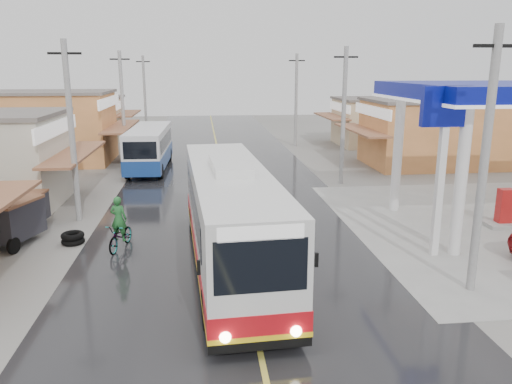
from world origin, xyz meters
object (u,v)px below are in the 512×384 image
second_bus (149,147)px  tricycle_near (13,219)px  cyclist (120,232)px  tyre_stack (73,238)px  coach_bus (230,217)px  tricycle_far (28,208)px

second_bus → tricycle_near: (-3.88, -14.57, -0.51)m
cyclist → second_bus: bearing=106.4°
second_bus → tyre_stack: (-1.63, -14.76, -1.31)m
coach_bus → tricycle_far: bearing=144.5°
second_bus → tricycle_near: bearing=-103.2°
tricycle_near → second_bus: bearing=93.6°
coach_bus → tyre_stack: coach_bus is taller
second_bus → tricycle_far: 13.09m
coach_bus → second_bus: coach_bus is taller
tricycle_far → tyre_stack: bearing=-39.6°
second_bus → tyre_stack: bearing=-94.6°
second_bus → tyre_stack: second_bus is taller
second_bus → tricycle_far: bearing=-106.2°
tyre_stack → tricycle_near: bearing=175.1°
coach_bus → tyre_stack: 6.98m
coach_bus → tricycle_far: (-8.49, 5.32, -0.94)m
tricycle_near → tyre_stack: size_ratio=2.99×
cyclist → tricycle_near: size_ratio=0.79×
second_bus → tricycle_near: 15.08m
tricycle_near → tricycle_far: 2.14m
cyclist → tyre_stack: cyclist is taller
cyclist → tricycle_far: (-4.38, 3.15, 0.17)m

